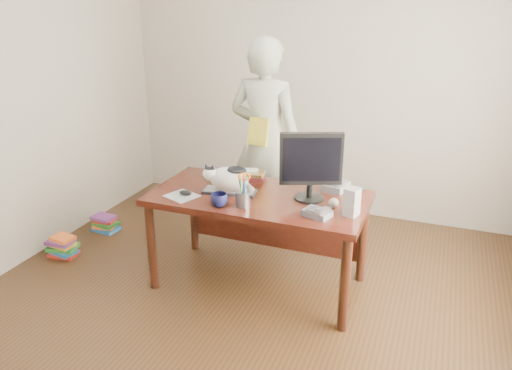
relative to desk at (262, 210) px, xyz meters
The scene contains 18 objects.
room 1.01m from the desk, 90.00° to the right, with size 4.50×4.50×4.50m.
desk is the anchor object (origin of this frame).
keyboard 0.29m from the desk, 153.92° to the right, with size 0.41×0.20×0.02m.
cat 0.37m from the desk, 154.41° to the right, with size 0.39×0.24×0.22m.
monitor 0.57m from the desk, ahead, with size 0.43×0.28×0.50m.
pen_cup 0.38m from the desk, 95.12° to the right, with size 0.12×0.12×0.25m.
mousepad 0.62m from the desk, 150.23° to the right, with size 0.27×0.26×0.00m.
mouse 0.60m from the desk, 150.97° to the right, with size 0.11×0.09×0.04m.
coffee_mug 0.46m from the desk, 116.54° to the right, with size 0.12×0.12×0.09m, color black.
phone 0.60m from the desk, 29.53° to the right, with size 0.21×0.17×0.08m.
speaker 0.77m from the desk, 14.77° to the right, with size 0.11×0.12×0.19m.
baseball 0.61m from the desk, 10.06° to the right, with size 0.07×0.07×0.07m.
book_stack 0.34m from the desk, 127.68° to the left, with size 0.24×0.20×0.08m.
calculator 0.59m from the desk, 24.82° to the left, with size 0.19×0.23×0.06m.
person 0.86m from the desk, 108.58° to the left, with size 0.67×0.44×1.84m, color silver.
held_book 0.78m from the desk, 113.45° to the left, with size 0.18×0.12×0.24m.
book_pile_a 1.85m from the desk, behind, with size 0.27×0.22×0.18m.
book_pile_b 1.82m from the desk, behind, with size 0.26×0.20×0.15m.
Camera 1 is at (1.22, -2.60, 2.14)m, focal length 35.00 mm.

